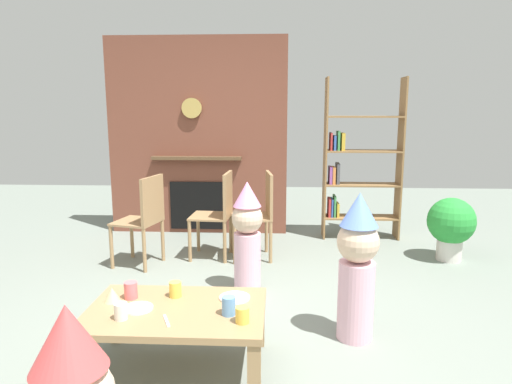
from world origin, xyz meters
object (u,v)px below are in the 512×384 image
at_px(coffee_table, 176,317).
at_px(birthday_cake_slice, 112,295).
at_px(dining_chair_left, 145,215).
at_px(potted_plant_tall, 451,224).
at_px(bookshelf, 356,166).
at_px(dining_chair_right, 260,210).
at_px(paper_cup_center, 229,306).
at_px(paper_cup_near_left, 242,315).
at_px(paper_cup_far_left, 175,289).
at_px(child_by_the_chairs, 247,234).
at_px(child_in_pink, 357,263).
at_px(paper_plate_front, 235,298).
at_px(paper_cup_far_right, 131,290).
at_px(paper_cup_near_right, 121,311).
at_px(dining_chair_middle, 219,210).
at_px(paper_plate_rear, 138,308).

xyz_separation_m(coffee_table, birthday_cake_slice, (-0.41, 0.08, 0.10)).
height_order(dining_chair_left, potted_plant_tall, dining_chair_left).
bearing_deg(dining_chair_left, bookshelf, -139.04).
bearing_deg(birthday_cake_slice, dining_chair_left, 100.14).
height_order(coffee_table, dining_chair_right, dining_chair_right).
bearing_deg(paper_cup_center, potted_plant_tall, 46.68).
bearing_deg(dining_chair_right, paper_cup_near_left, 81.66).
bearing_deg(paper_cup_near_left, potted_plant_tall, 49.07).
xyz_separation_m(paper_cup_center, potted_plant_tall, (2.04, 2.17, -0.05)).
relative_size(coffee_table, birthday_cake_slice, 10.40).
height_order(paper_cup_center, paper_cup_far_left, paper_cup_center).
relative_size(paper_cup_far_left, dining_chair_left, 0.11).
xyz_separation_m(bookshelf, paper_cup_far_left, (-1.55, -2.74, -0.44)).
bearing_deg(child_by_the_chairs, potted_plant_tall, 129.59).
height_order(paper_cup_near_left, birthday_cake_slice, same).
height_order(birthday_cake_slice, child_in_pink, child_in_pink).
distance_m(paper_plate_front, child_in_pink, 0.84).
bearing_deg(child_in_pink, paper_cup_near_left, 18.34).
distance_m(paper_cup_far_left, paper_cup_far_right, 0.27).
xyz_separation_m(child_in_pink, dining_chair_left, (-1.83, 1.36, -0.02)).
relative_size(paper_cup_near_left, dining_chair_left, 0.10).
height_order(child_in_pink, child_by_the_chairs, child_in_pink).
height_order(child_by_the_chairs, dining_chair_left, child_by_the_chairs).
relative_size(coffee_table, potted_plant_tall, 1.60).
bearing_deg(paper_cup_near_right, dining_chair_left, 102.80).
xyz_separation_m(birthday_cake_slice, child_in_pink, (1.52, 0.34, 0.11)).
bearing_deg(birthday_cake_slice, paper_cup_near_left, -16.11).
bearing_deg(paper_cup_near_left, paper_cup_center, 132.69).
distance_m(dining_chair_middle, potted_plant_tall, 2.38).
height_order(coffee_table, paper_cup_center, paper_cup_center).
height_order(paper_cup_center, dining_chair_left, dining_chair_left).
distance_m(paper_plate_rear, dining_chair_right, 2.19).
xyz_separation_m(bookshelf, paper_plate_rear, (-1.73, -2.93, -0.49)).
bearing_deg(birthday_cake_slice, paper_plate_front, 6.20).
bearing_deg(dining_chair_right, dining_chair_left, 6.62).
height_order(paper_cup_near_left, child_by_the_chairs, child_by_the_chairs).
distance_m(birthday_cake_slice, child_in_pink, 1.57).
relative_size(paper_cup_near_right, paper_cup_far_left, 0.96).
bearing_deg(birthday_cake_slice, paper_cup_near_right, -59.52).
distance_m(bookshelf, birthday_cake_slice, 3.45).
distance_m(paper_cup_near_left, paper_cup_center, 0.13).
bearing_deg(paper_plate_front, coffee_table, -154.66).
relative_size(paper_cup_near_left, dining_chair_middle, 0.10).
xyz_separation_m(paper_cup_center, paper_plate_rear, (-0.54, 0.04, -0.05)).
bearing_deg(paper_cup_far_right, paper_cup_near_right, -82.72).
relative_size(paper_cup_near_right, paper_cup_center, 0.86).
bearing_deg(paper_cup_center, dining_chair_right, 87.59).
relative_size(dining_chair_right, potted_plant_tall, 1.38).
relative_size(paper_cup_near_right, child_in_pink, 0.09).
distance_m(coffee_table, paper_cup_center, 0.34).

